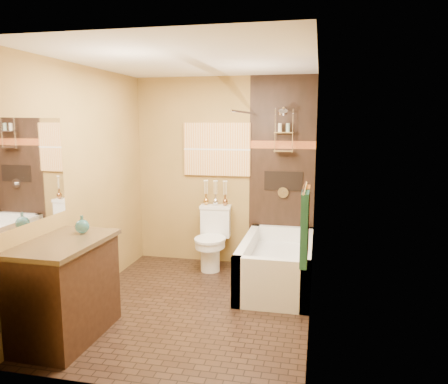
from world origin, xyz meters
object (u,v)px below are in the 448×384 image
(bathtub, at_px, (277,268))
(toilet, at_px, (212,238))
(vanity, at_px, (64,289))
(sunset_painting, at_px, (217,149))

(bathtub, height_order, toilet, toilet)
(bathtub, bearing_deg, toilet, 152.73)
(toilet, height_order, vanity, vanity)
(sunset_painting, distance_m, toilet, 1.17)
(sunset_painting, height_order, toilet, sunset_painting)
(sunset_painting, bearing_deg, bathtub, -39.19)
(toilet, bearing_deg, bathtub, -32.21)
(toilet, xyz_separation_m, vanity, (-0.84, -2.10, 0.04))
(sunset_painting, distance_m, bathtub, 1.76)
(bathtub, relative_size, toilet, 1.86)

